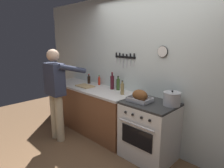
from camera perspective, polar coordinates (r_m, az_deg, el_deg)
The scene contains 12 objects.
wall_back at distance 3.25m, azimuth 11.89°, elevation 3.59°, with size 6.00×0.13×2.60m.
counter_block at distance 4.00m, azimuth -6.32°, elevation -7.06°, with size 2.03×0.65×0.90m.
stove at distance 3.10m, azimuth 10.87°, elevation -13.37°, with size 0.76×0.67×0.90m.
person_cook at distance 3.57m, azimuth -16.15°, elevation -1.53°, with size 0.51×0.63×1.66m.
roasting_pan at distance 2.94m, azimuth 8.23°, elevation -3.59°, with size 0.35×0.26×0.18m.
stock_pot at distance 2.87m, azimuth 17.27°, elevation -4.18°, with size 0.25×0.25×0.22m.
cutting_board at distance 3.89m, azimuth -7.97°, elevation -0.59°, with size 0.36×0.24×0.02m, color tan.
bottle_olive_oil at distance 3.58m, azimuth 1.80°, elevation -0.04°, with size 0.06×0.06×0.26m.
bottle_vinegar at distance 3.28m, azimuth 3.06°, elevation -1.40°, with size 0.06×0.06×0.24m.
bottle_hot_sauce at distance 3.99m, azimuth -3.80°, elevation 0.92°, with size 0.05×0.05×0.20m.
bottle_soy_sauce at distance 4.14m, azimuth -6.84°, elevation 1.31°, with size 0.06×0.06×0.20m.
bottle_wine_red at distance 3.62m, azimuth 0.05°, elevation 0.56°, with size 0.07×0.07×0.32m.
Camera 1 is at (1.74, -1.35, 1.82)m, focal length 30.93 mm.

